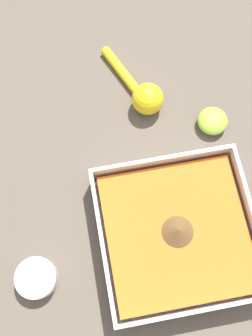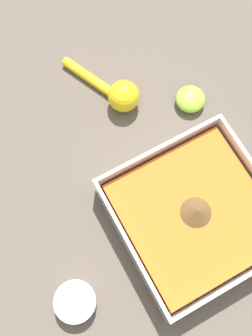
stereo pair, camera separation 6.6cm
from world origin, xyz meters
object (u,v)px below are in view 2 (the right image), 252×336
(lemon_squeezer, at_px, (118,93))
(square_dish, at_px, (194,215))
(lemon_half, at_px, (190,99))
(spice_bowl, at_px, (76,302))

(lemon_squeezer, bearing_deg, square_dish, -23.18)
(lemon_half, bearing_deg, lemon_squeezer, -31.57)
(square_dish, height_order, spice_bowl, square_dish)
(lemon_squeezer, height_order, lemon_half, lemon_squeezer)
(square_dish, xyz_separation_m, spice_bowl, (0.23, 0.03, -0.01))
(square_dish, height_order, lemon_half, square_dish)
(square_dish, distance_m, lemon_half, 0.22)
(spice_bowl, relative_size, lemon_half, 1.19)
(lemon_half, bearing_deg, spice_bowl, 32.19)
(spice_bowl, relative_size, lemon_squeezer, 0.40)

